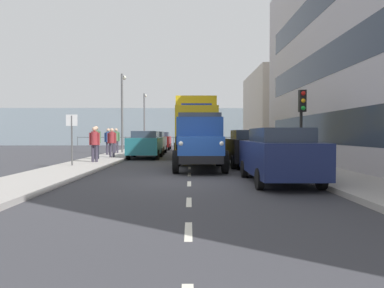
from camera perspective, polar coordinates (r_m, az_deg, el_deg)
The scene contains 23 objects.
ground_plane at distance 22.85m, azimuth -0.39°, elevation -2.23°, with size 80.00×80.00×0.00m, color #38383D.
sidewalk_left at distance 23.36m, azimuth 11.77°, elevation -2.00°, with size 2.34×43.53×0.15m, color #9E9993.
sidewalk_right at distance 23.37m, azimuth -12.54°, elevation -2.00°, with size 2.34×43.53×0.15m, color #9E9993.
road_centreline_markings at distance 21.81m, azimuth -0.39°, elevation -2.41°, with size 0.12×38.63×0.01m.
building_far_block at distance 36.13m, azimuth 14.79°, elevation 5.11°, with size 6.65×10.81×7.52m.
sea_horizon at distance 47.57m, azimuth -0.36°, elevation 2.80°, with size 80.00×0.80×5.00m, color #84939E.
seawall_railing at distance 43.96m, azimuth -0.36°, elevation 0.83°, with size 28.08×0.08×1.20m.
truck_vintage_blue at distance 15.09m, azimuth 1.22°, elevation 0.25°, with size 2.17×5.64×2.43m.
lorry_cargo_yellow at distance 23.28m, azimuth 0.60°, elevation 2.95°, with size 2.58×8.20×3.87m.
car_navy_kerbside_near at distance 11.40m, azimuth 13.77°, elevation -1.66°, with size 1.90×4.48×1.72m.
car_black_kerbside_1 at distance 16.88m, azimuth 9.14°, elevation -0.58°, with size 1.92×4.01×1.72m.
car_teal_oppositeside_0 at distance 22.52m, azimuth -7.53°, elevation -0.02°, with size 1.95×4.14×1.72m.
car_silver_oppositeside_1 at distance 27.69m, azimuth -6.18°, elevation 0.29°, with size 1.82×4.52×1.72m.
car_red_oppositeside_2 at distance 34.53m, azimuth -5.02°, elevation 0.56°, with size 1.86×4.14×1.72m.
pedestrian_strolling at distance 18.15m, azimuth -15.47°, elevation 0.43°, with size 0.53×0.34×1.75m.
pedestrian_near_railing at distance 20.28m, azimuth -15.24°, elevation 0.71°, with size 0.53×0.34×1.83m.
pedestrian_in_dark_coat at distance 21.51m, azimuth -12.82°, elevation 0.62°, with size 0.53×0.34×1.74m.
pedestrian_with_bag at distance 24.33m, azimuth -13.37°, elevation 0.77°, with size 0.53×0.34×1.76m.
pedestrian_couple_a at distance 26.33m, azimuth -12.15°, elevation 0.89°, with size 0.53×0.34×1.80m.
traffic_light_near at distance 15.29m, azimuth 17.34°, elevation 5.05°, with size 0.28×0.41×3.20m.
lamp_post_promenade at distance 27.29m, azimuth -11.16°, elevation 6.16°, with size 0.32×1.14×5.91m.
lamp_post_far at distance 37.87m, azimuth -7.68°, elevation 4.72°, with size 0.32×1.14×5.67m.
street_sign at distance 16.49m, azimuth -18.85°, elevation 2.04°, with size 0.50×0.07×2.25m.
Camera 1 is at (-0.02, 11.61, 1.55)m, focal length 33.01 mm.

